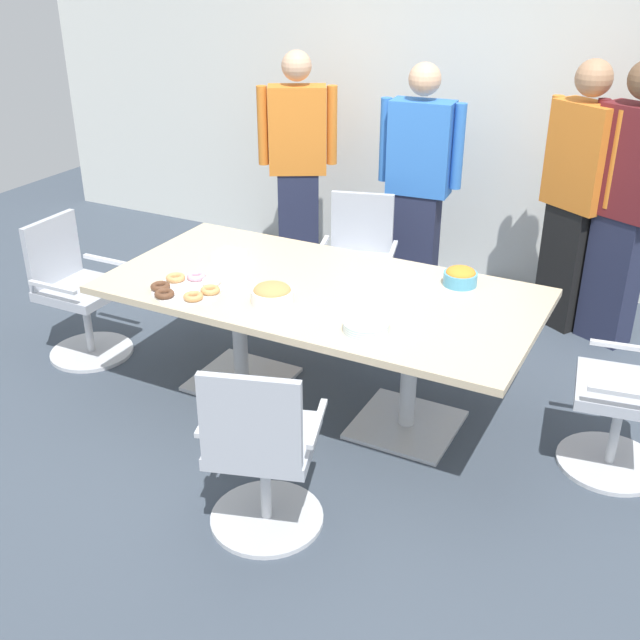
# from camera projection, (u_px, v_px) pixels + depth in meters

# --- Properties ---
(ground_plane) EXTENTS (10.00, 10.00, 0.01)m
(ground_plane) POSITION_uv_depth(u_px,v_px,m) (320.00, 403.00, 4.63)
(ground_plane) COLOR #3D4754
(back_wall) EXTENTS (8.00, 0.10, 2.80)m
(back_wall) POSITION_uv_depth(u_px,v_px,m) (464.00, 96.00, 5.92)
(back_wall) COLOR silver
(back_wall) RESTS_ON ground
(conference_table) EXTENTS (2.40, 1.20, 0.75)m
(conference_table) POSITION_uv_depth(u_px,v_px,m) (320.00, 308.00, 4.35)
(conference_table) COLOR #CCB793
(conference_table) RESTS_ON ground
(office_chair_0) EXTENTS (0.62, 0.62, 0.91)m
(office_chair_0) POSITION_uv_depth(u_px,v_px,m) (633.00, 401.00, 3.89)
(office_chair_0) COLOR silver
(office_chair_0) RESTS_ON ground
(office_chair_1) EXTENTS (0.66, 0.66, 0.91)m
(office_chair_1) POSITION_uv_depth(u_px,v_px,m) (358.00, 269.00, 5.43)
(office_chair_1) COLOR silver
(office_chair_1) RESTS_ON ground
(office_chair_2) EXTENTS (0.55, 0.55, 0.91)m
(office_chair_2) POSITION_uv_depth(u_px,v_px,m) (78.00, 297.00, 5.02)
(office_chair_2) COLOR silver
(office_chair_2) RESTS_ON ground
(office_chair_3) EXTENTS (0.68, 0.68, 0.91)m
(office_chair_3) POSITION_uv_depth(u_px,v_px,m) (262.00, 457.00, 3.47)
(office_chair_3) COLOR silver
(office_chair_3) RESTS_ON ground
(person_standing_0) EXTENTS (0.57, 0.40, 1.75)m
(person_standing_0) POSITION_uv_depth(u_px,v_px,m) (298.00, 162.00, 6.05)
(person_standing_0) COLOR #232842
(person_standing_0) RESTS_ON ground
(person_standing_1) EXTENTS (0.61, 0.26, 1.74)m
(person_standing_1) POSITION_uv_depth(u_px,v_px,m) (419.00, 182.00, 5.58)
(person_standing_1) COLOR #232842
(person_standing_1) RESTS_ON ground
(person_standing_2) EXTENTS (0.56, 0.42, 1.82)m
(person_standing_2) POSITION_uv_depth(u_px,v_px,m) (576.00, 194.00, 5.16)
(person_standing_2) COLOR black
(person_standing_2) RESTS_ON ground
(person_standing_3) EXTENTS (0.59, 0.38, 1.85)m
(person_standing_3) POSITION_uv_depth(u_px,v_px,m) (626.00, 202.00, 4.94)
(person_standing_3) COLOR #232842
(person_standing_3) RESTS_ON ground
(snack_bowl_cookies) EXTENTS (0.23, 0.23, 0.11)m
(snack_bowl_cookies) POSITION_uv_depth(u_px,v_px,m) (272.00, 294.00, 4.09)
(snack_bowl_cookies) COLOR white
(snack_bowl_cookies) RESTS_ON conference_table
(snack_bowl_chips_orange) EXTENTS (0.19, 0.19, 0.11)m
(snack_bowl_chips_orange) POSITION_uv_depth(u_px,v_px,m) (460.00, 276.00, 4.31)
(snack_bowl_chips_orange) COLOR #4C9EC6
(snack_bowl_chips_orange) RESTS_ON conference_table
(donut_platter) EXTENTS (0.39, 0.39, 0.04)m
(donut_platter) POSITION_uv_depth(u_px,v_px,m) (187.00, 288.00, 4.25)
(donut_platter) COLOR white
(donut_platter) RESTS_ON conference_table
(plate_stack) EXTENTS (0.23, 0.23, 0.05)m
(plate_stack) POSITION_uv_depth(u_px,v_px,m) (366.00, 326.00, 3.81)
(plate_stack) COLOR white
(plate_stack) RESTS_ON conference_table
(napkin_pile) EXTENTS (0.15, 0.15, 0.06)m
(napkin_pile) POSITION_uv_depth(u_px,v_px,m) (229.00, 256.00, 4.63)
(napkin_pile) COLOR white
(napkin_pile) RESTS_ON conference_table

